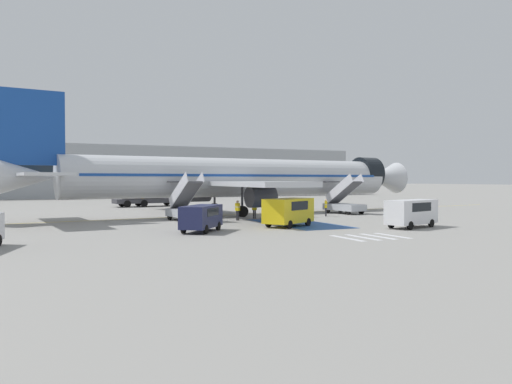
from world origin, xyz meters
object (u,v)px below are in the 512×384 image
Objects in this scene: boarding_stairs_forward at (344,204)px; ground_crew_0 at (238,209)px; boarding_stairs_aft at (186,209)px; service_van_2 at (201,216)px; ground_crew_3 at (326,206)px; ground_crew_1 at (305,207)px; ground_crew_2 at (254,208)px; fuel_tanker at (147,194)px; airliner at (237,177)px; service_van_1 at (289,210)px; service_van_0 at (411,211)px; terminal_building at (105,172)px.

boarding_stairs_forward reaches higher than ground_crew_0.
boarding_stairs_aft is 9.86m from service_van_2.
ground_crew_3 is (16.27, 9.15, -0.13)m from service_van_2.
ground_crew_1 is 1.06× the size of ground_crew_2.
fuel_tanker reaches higher than service_van_2.
boarding_stairs_forward is 1.21× the size of service_van_2.
service_van_2 is (-9.01, -15.10, -2.81)m from airliner.
ground_crew_1 is (7.39, 0.57, -0.01)m from ground_crew_0.
airliner is 9.49m from boarding_stairs_aft.
airliner reaches higher than ground_crew_3.
service_van_1 is at bearing -16.65° from ground_crew_0.
airliner reaches higher than service_van_0.
terminal_building reaches higher than ground_crew_1.
service_van_0 reaches higher than ground_crew_0.
terminal_building is at bearing 98.43° from boarding_stairs_forward.
terminal_building is (-2.56, 67.27, 4.35)m from ground_crew_0.
fuel_tanker is at bearing 118.87° from boarding_stairs_forward.
service_van_0 is at bearing -15.19° from ground_crew_2.
service_van_2 is 0.04× the size of terminal_building.
service_van_0 reaches higher than ground_crew_2.
ground_crew_2 is at bearing 12.78° from service_van_0.
fuel_tanker is at bearing -171.59° from airliner.
fuel_tanker is (1.97, 25.50, 0.68)m from boarding_stairs_aft.
service_van_0 is at bearing -178.65° from ground_crew_1.
boarding_stairs_forward is at bearing -32.74° from service_van_0.
ground_crew_3 is 67.51m from terminal_building.
service_van_1 is (5.80, -8.75, 0.28)m from boarding_stairs_aft.
fuel_tanker is at bearing 156.86° from ground_crew_0.
boarding_stairs_aft reaches higher than service_van_1.
ground_crew_2 is at bearing 2.78° from fuel_tanker.
ground_crew_3 is at bearing -153.17° from boarding_stairs_forward.
ground_crew_1 is at bearing -6.47° from service_van_0.
fuel_tanker reaches higher than ground_crew_1.
ground_crew_1 is (9.78, -26.60, -0.68)m from fuel_tanker.
service_van_0 reaches higher than ground_crew_3.
airliner is at bearing -84.82° from terminal_building.
ground_crew_0 is at bearing 162.22° from service_van_1.
ground_crew_0 is 10.22m from ground_crew_3.
ground_crew_3 is at bearing 103.93° from service_van_1.
service_van_1 is at bearing 133.41° from ground_crew_1.
terminal_building reaches higher than ground_crew_2.
ground_crew_3 is at bearing -8.51° from boarding_stairs_aft.
airliner is 8.85× the size of boarding_stairs_aft.
airliner is 8.16m from ground_crew_0.
ground_crew_3 is at bearing 44.73° from ground_crew_2.
service_van_2 is at bearing -13.35° from fuel_tanker.
ground_crew_3 is (7.92, -0.10, 0.04)m from ground_crew_2.
boarding_stairs_forward is (11.25, -3.35, -2.91)m from airliner.
service_van_1 is 1.10× the size of service_van_2.
ground_crew_2 is (-7.37, 13.12, -0.31)m from service_van_0.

